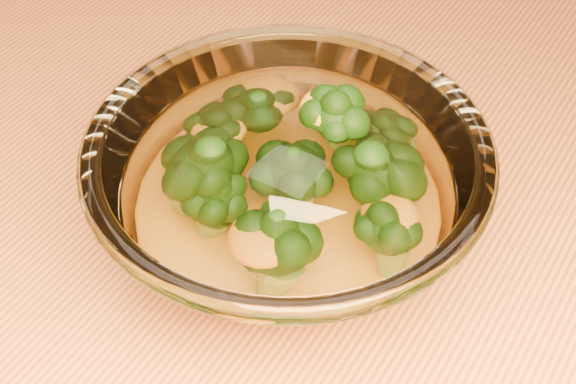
{
  "coord_description": "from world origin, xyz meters",
  "views": [
    {
      "loc": [
        0.11,
        -0.3,
        1.16
      ],
      "look_at": [
        -0.07,
        -0.02,
        0.81
      ],
      "focal_mm": 50.0,
      "sensor_mm": 36.0,
      "label": 1
    }
  ],
  "objects": [
    {
      "name": "table",
      "position": [
        0.0,
        0.0,
        0.65
      ],
      "size": [
        1.2,
        0.8,
        0.75
      ],
      "color": "#C07B39",
      "rests_on": "ground"
    },
    {
      "name": "glass_bowl",
      "position": [
        -0.07,
        -0.02,
        0.81
      ],
      "size": [
        0.24,
        0.24,
        0.11
      ],
      "color": "white",
      "rests_on": "table"
    },
    {
      "name": "cheese_sauce",
      "position": [
        -0.07,
        -0.02,
        0.78
      ],
      "size": [
        0.14,
        0.14,
        0.04
      ],
      "primitive_type": "ellipsoid",
      "color": "orange",
      "rests_on": "glass_bowl"
    },
    {
      "name": "broccoli_heap",
      "position": [
        -0.07,
        -0.01,
        0.82
      ],
      "size": [
        0.16,
        0.16,
        0.08
      ],
      "color": "black",
      "rests_on": "cheese_sauce"
    }
  ]
}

